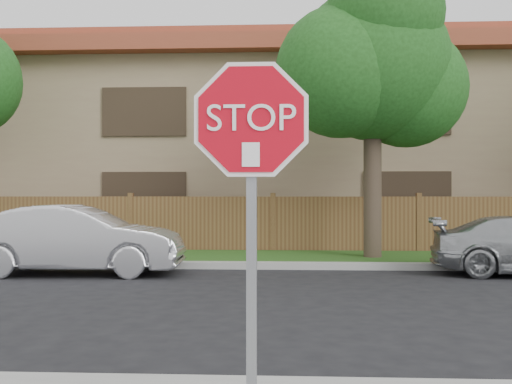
{
  "coord_description": "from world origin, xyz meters",
  "views": [
    {
      "loc": [
        0.38,
        -5.21,
        1.69
      ],
      "look_at": [
        0.16,
        -0.9,
        1.7
      ],
      "focal_mm": 42.0,
      "sensor_mm": 36.0,
      "label": 1
    }
  ],
  "objects": [
    {
      "name": "sedan_left",
      "position": [
        -3.99,
        7.02,
        0.72
      ],
      "size": [
        4.45,
        1.72,
        1.44
      ],
      "primitive_type": "imported",
      "rotation": [
        0.0,
        0.0,
        1.61
      ],
      "color": "silver",
      "rests_on": "ground"
    },
    {
      "name": "grass_strip",
      "position": [
        0.0,
        9.8,
        0.06
      ],
      "size": [
        70.0,
        3.0,
        0.12
      ],
      "primitive_type": "cube",
      "color": "#1E4714",
      "rests_on": "ground"
    },
    {
      "name": "far_curb",
      "position": [
        0.0,
        8.15,
        0.07
      ],
      "size": [
        70.0,
        0.3,
        0.15
      ],
      "primitive_type": "cube",
      "color": "gray",
      "rests_on": "ground"
    },
    {
      "name": "stop_sign",
      "position": [
        0.16,
        -1.48,
        1.83
      ],
      "size": [
        1.01,
        0.13,
        2.55
      ],
      "color": "gray",
      "rests_on": "sidewalk_near"
    },
    {
      "name": "fence",
      "position": [
        0.0,
        11.4,
        0.8
      ],
      "size": [
        70.0,
        0.12,
        1.6
      ],
      "primitive_type": "cube",
      "color": "brown",
      "rests_on": "ground"
    },
    {
      "name": "apartment_building",
      "position": [
        0.0,
        17.0,
        3.53
      ],
      "size": [
        35.2,
        9.2,
        7.2
      ],
      "color": "#94795B",
      "rests_on": "ground"
    },
    {
      "name": "tree_mid",
      "position": [
        2.52,
        9.57,
        4.87
      ],
      "size": [
        4.8,
        3.9,
        7.35
      ],
      "color": "#382B21",
      "rests_on": "ground"
    }
  ]
}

